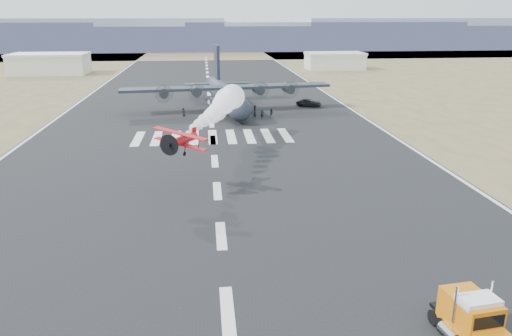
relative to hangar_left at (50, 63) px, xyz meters
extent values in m
plane|color=black|center=(52.00, -145.00, -3.41)|extent=(500.00, 500.00, 0.00)
cube|color=brown|center=(52.00, 85.00, -3.41)|extent=(500.00, 80.00, 0.00)
cube|color=#828BA5|center=(-13.00, 115.00, 5.09)|extent=(150.00, 50.00, 17.00)
cube|color=#828BA5|center=(52.00, 115.00, 3.09)|extent=(150.00, 50.00, 13.00)
cube|color=#828BA5|center=(117.00, 115.00, 4.09)|extent=(150.00, 50.00, 15.00)
cube|color=#828BA5|center=(182.00, 115.00, 5.09)|extent=(150.00, 50.00, 17.00)
cube|color=beige|center=(0.00, 0.00, -0.41)|extent=(24.00, 14.00, 6.00)
cube|color=beige|center=(0.00, 0.00, 2.89)|extent=(24.50, 14.50, 0.80)
cube|color=beige|center=(98.00, 5.00, -0.81)|extent=(20.00, 12.00, 5.20)
cube|color=beige|center=(98.00, 5.00, 2.09)|extent=(20.50, 12.50, 0.80)
cube|color=black|center=(66.48, -149.45, -2.90)|extent=(1.79, 6.34, 0.23)
cube|color=orange|center=(66.62, -150.54, -1.38)|extent=(2.49, 1.93, 2.03)
cube|color=black|center=(66.71, -151.32, -1.06)|extent=(2.02, 0.36, 0.83)
cube|color=white|center=(66.58, -150.27, -0.32)|extent=(2.47, 1.75, 0.46)
cube|color=orange|center=(66.41, -148.90, -1.66)|extent=(2.51, 2.11, 2.39)
cylinder|color=black|center=(65.34, -148.85, -2.90)|extent=(0.49, 1.05, 1.01)
cylinder|color=black|center=(67.44, -148.59, -2.90)|extent=(0.49, 1.05, 1.01)
cylinder|color=black|center=(65.22, -147.94, -2.90)|extent=(0.49, 1.05, 1.01)
cylinder|color=black|center=(67.32, -147.67, -2.90)|extent=(0.49, 1.05, 1.01)
cylinder|color=red|center=(48.36, -120.58, 2.53)|extent=(2.16, 5.23, 0.93)
sphere|color=black|center=(48.41, -120.38, 2.89)|extent=(0.72, 0.72, 0.72)
cylinder|color=black|center=(47.76, -122.98, 2.53)|extent=(1.15, 0.85, 1.03)
cylinder|color=black|center=(47.67, -123.33, 2.53)|extent=(2.21, 0.59, 2.27)
cube|color=red|center=(48.26, -120.98, 2.17)|extent=(6.21, 2.51, 0.96)
cube|color=red|center=(48.19, -121.28, 3.40)|extent=(6.41, 2.56, 0.99)
cube|color=red|center=(48.94, -118.28, 3.04)|extent=(0.33, 0.93, 1.03)
cube|color=red|center=(48.94, -118.28, 2.53)|extent=(2.18, 1.21, 0.08)
cylinder|color=black|center=(47.36, -121.17, 1.29)|extent=(0.23, 0.47, 0.45)
cylinder|color=black|center=(48.96, -121.58, 1.29)|extent=(0.23, 0.47, 0.45)
sphere|color=white|center=(48.99, -118.08, 2.53)|extent=(0.72, 0.72, 0.72)
sphere|color=white|center=(49.60, -115.68, 2.56)|extent=(1.05, 1.05, 1.05)
sphere|color=white|center=(50.21, -113.28, 2.59)|extent=(1.38, 1.38, 1.38)
sphere|color=white|center=(50.81, -110.88, 2.62)|extent=(1.71, 1.71, 1.71)
sphere|color=white|center=(51.42, -108.48, 2.65)|extent=(2.04, 2.04, 2.04)
sphere|color=white|center=(52.03, -106.08, 2.68)|extent=(2.37, 2.37, 2.37)
sphere|color=white|center=(52.63, -103.68, 2.71)|extent=(2.70, 2.70, 2.70)
sphere|color=white|center=(53.24, -101.28, 2.74)|extent=(3.03, 3.03, 3.03)
sphere|color=white|center=(53.85, -98.88, 2.77)|extent=(3.36, 3.36, 3.36)
sphere|color=white|center=(54.45, -96.48, 2.81)|extent=(3.69, 3.69, 3.69)
sphere|color=white|center=(55.06, -94.08, 2.84)|extent=(4.02, 4.02, 4.02)
cylinder|color=#1F252F|center=(55.37, -71.04, -0.62)|extent=(7.68, 30.32, 4.29)
sphere|color=#1F252F|center=(57.08, -85.95, -0.62)|extent=(4.29, 4.29, 4.29)
cone|color=#1F252F|center=(53.66, -56.12, -0.62)|extent=(5.00, 6.88, 4.29)
cube|color=#1F252F|center=(55.49, -72.10, 1.42)|extent=(43.13, 9.36, 0.54)
cylinder|color=#1F252F|center=(42.77, -74.10, 0.88)|extent=(2.38, 4.27, 1.93)
cylinder|color=#3F3F44|center=(43.02, -76.23, 0.88)|extent=(3.63, 0.47, 3.65)
cylinder|color=#1F252F|center=(49.16, -73.37, 0.88)|extent=(2.38, 4.27, 1.93)
cylinder|color=#3F3F44|center=(49.41, -75.50, 0.88)|extent=(3.63, 0.47, 3.65)
cylinder|color=#1F252F|center=(61.95, -71.90, 0.88)|extent=(2.38, 4.27, 1.93)
cylinder|color=#3F3F44|center=(62.19, -74.03, 0.88)|extent=(3.63, 0.47, 3.65)
cylinder|color=#1F252F|center=(68.34, -71.17, 0.88)|extent=(2.38, 4.27, 1.93)
cylinder|color=#3F3F44|center=(68.59, -73.30, 0.88)|extent=(3.63, 0.47, 3.65)
cube|color=#1F252F|center=(53.91, -58.25, 4.74)|extent=(1.19, 4.87, 8.58)
cube|color=#1F252F|center=(53.84, -57.72, 0.24)|extent=(15.28, 4.91, 0.38)
cube|color=#1F252F|center=(52.91, -70.24, -2.23)|extent=(2.01, 6.54, 1.72)
cylinder|color=black|center=(52.91, -70.24, -2.82)|extent=(0.67, 1.23, 1.18)
cube|color=#1F252F|center=(57.59, -69.70, -2.23)|extent=(2.01, 6.54, 1.72)
cylinder|color=black|center=(57.59, -69.70, -2.82)|extent=(0.67, 1.23, 1.18)
cylinder|color=black|center=(56.72, -82.75, -2.93)|extent=(0.54, 1.01, 0.97)
imported|color=black|center=(73.40, -68.72, -2.65)|extent=(5.98, 4.71, 1.51)
imported|color=black|center=(60.38, -80.34, -2.63)|extent=(0.72, 0.67, 1.56)
imported|color=black|center=(51.77, -74.96, -2.62)|extent=(0.81, 0.90, 1.57)
imported|color=black|center=(53.25, -73.36, -2.54)|extent=(1.13, 0.54, 1.74)
imported|color=black|center=(53.43, -76.77, -2.59)|extent=(0.97, 1.06, 1.64)
imported|color=black|center=(46.66, -77.15, -2.58)|extent=(0.94, 0.89, 1.65)
imported|color=black|center=(60.87, -75.38, -2.61)|extent=(0.62, 1.52, 1.60)
imported|color=black|center=(61.71, -81.00, -2.47)|extent=(0.79, 0.69, 1.87)
imported|color=black|center=(63.69, -79.78, -2.58)|extent=(0.91, 0.69, 1.66)
camera|label=1|loc=(50.91, -174.47, 15.84)|focal=35.00mm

